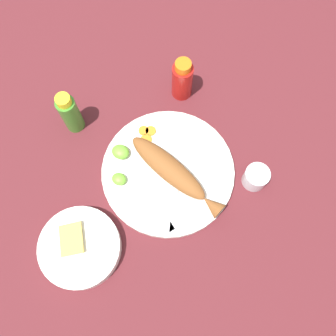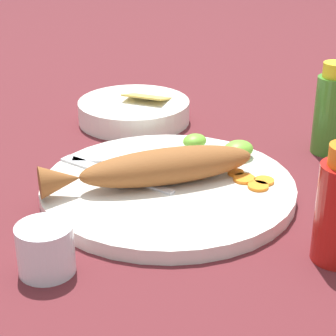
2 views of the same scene
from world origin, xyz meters
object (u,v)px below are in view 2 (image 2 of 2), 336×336
(fried_fish, at_px, (155,168))
(hot_sauce_bottle_green, at_px, (331,111))
(main_plate, at_px, (168,188))
(salt_cup, at_px, (46,252))
(fork_near, at_px, (108,172))
(fork_far, at_px, (130,159))
(guacamole_bowl, at_px, (134,110))

(fried_fish, distance_m, hot_sauce_bottle_green, 0.29)
(main_plate, bearing_deg, salt_cup, -160.69)
(main_plate, distance_m, fried_fish, 0.04)
(fork_near, relative_size, salt_cup, 2.98)
(fried_fish, relative_size, salt_cup, 4.67)
(fried_fish, xyz_separation_m, fork_near, (-0.03, 0.06, -0.02))
(fried_fish, bearing_deg, main_plate, -0.00)
(salt_cup, bearing_deg, fork_far, 38.70)
(guacamole_bowl, bearing_deg, fork_far, -123.60)
(fork_near, bearing_deg, fork_far, -86.70)
(hot_sauce_bottle_green, bearing_deg, salt_cup, -174.06)
(main_plate, distance_m, hot_sauce_bottle_green, 0.28)
(main_plate, height_order, hot_sauce_bottle_green, hot_sauce_bottle_green)
(hot_sauce_bottle_green, relative_size, guacamole_bowl, 0.73)
(main_plate, relative_size, salt_cup, 5.50)
(main_plate, relative_size, fork_far, 2.06)
(fork_near, height_order, hot_sauce_bottle_green, hot_sauce_bottle_green)
(main_plate, bearing_deg, guacamole_bowl, 67.33)
(main_plate, relative_size, fork_near, 1.85)
(fork_near, xyz_separation_m, guacamole_bowl, (0.16, 0.19, 0.00))
(hot_sauce_bottle_green, height_order, salt_cup, hot_sauce_bottle_green)
(hot_sauce_bottle_green, distance_m, guacamole_bowl, 0.33)
(main_plate, bearing_deg, fried_fish, 162.64)
(fried_fish, bearing_deg, hot_sauce_bottle_green, 12.26)
(fork_far, xyz_separation_m, hot_sauce_bottle_green, (0.28, -0.11, 0.05))
(main_plate, relative_size, guacamole_bowl, 1.75)
(main_plate, xyz_separation_m, guacamole_bowl, (0.11, 0.26, 0.01))
(main_plate, height_order, guacamole_bowl, guacamole_bowl)
(main_plate, relative_size, fried_fish, 1.18)
(fried_fish, xyz_separation_m, fork_far, (0.01, 0.08, -0.02))
(salt_cup, bearing_deg, hot_sauce_bottle_green, 5.94)
(fried_fish, relative_size, fork_far, 1.75)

